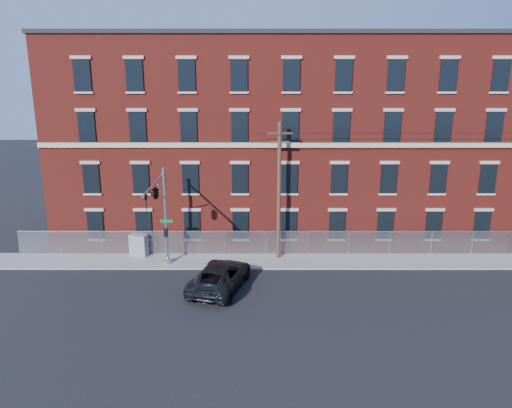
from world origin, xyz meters
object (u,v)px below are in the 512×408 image
object	(u,v)px
traffic_signal_mast	(158,201)
utility_pole_near	(279,189)
pickup_truck	(220,276)
utility_cabinet	(139,245)

from	to	relation	value
traffic_signal_mast	utility_pole_near	xyz separation A→B (m)	(8.00, 3.42, -0.05)
utility_pole_near	pickup_truck	bearing A→B (deg)	-127.47
utility_pole_near	pickup_truck	distance (m)	7.89
traffic_signal_mast	utility_cabinet	xyz separation A→B (m)	(-2.40, 3.82, -4.45)
traffic_signal_mast	utility_pole_near	distance (m)	8.70
utility_pole_near	pickup_truck	world-z (taller)	utility_pole_near
pickup_truck	utility_cabinet	bearing A→B (deg)	-25.79
pickup_truck	utility_cabinet	size ratio (longest dim) A/B	3.72
traffic_signal_mast	pickup_truck	world-z (taller)	traffic_signal_mast
pickup_truck	utility_pole_near	bearing A→B (deg)	-112.54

